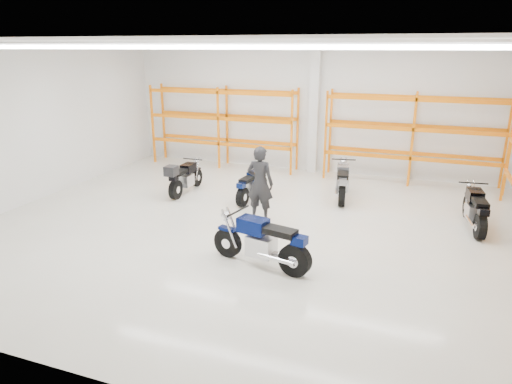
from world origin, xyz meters
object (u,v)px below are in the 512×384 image
(motorcycle_main, at_px, (264,244))
(motorcycle_back_c, at_px, (342,182))
(standing_man, at_px, (260,184))
(structural_column, at_px, (314,110))
(motorcycle_back_b, at_px, (251,186))
(motorcycle_back_d, at_px, (475,210))
(motorcycle_back_a, at_px, (184,178))

(motorcycle_main, bearing_deg, motorcycle_back_c, 81.75)
(standing_man, bearing_deg, structural_column, -89.02)
(motorcycle_main, xyz_separation_m, motorcycle_back_b, (-1.78, 3.95, -0.09))
(motorcycle_back_d, bearing_deg, motorcycle_back_c, 160.42)
(motorcycle_back_a, relative_size, motorcycle_back_d, 0.97)
(motorcycle_back_a, relative_size, motorcycle_back_c, 0.94)
(motorcycle_back_d, bearing_deg, motorcycle_main, -138.44)
(motorcycle_back_c, relative_size, standing_man, 1.11)
(motorcycle_back_b, distance_m, structural_column, 4.37)
(motorcycle_back_a, distance_m, motorcycle_back_b, 2.19)
(motorcycle_main, distance_m, motorcycle_back_a, 5.50)
(motorcycle_back_a, height_order, motorcycle_back_b, motorcycle_back_a)
(structural_column, bearing_deg, motorcycle_back_a, -127.89)
(motorcycle_back_a, height_order, standing_man, standing_man)
(motorcycle_main, distance_m, motorcycle_back_c, 5.09)
(motorcycle_back_b, height_order, motorcycle_back_c, motorcycle_back_c)
(motorcycle_main, height_order, standing_man, standing_man)
(motorcycle_back_a, xyz_separation_m, motorcycle_back_c, (4.70, 1.22, -0.00))
(motorcycle_main, height_order, structural_column, structural_column)
(structural_column, bearing_deg, motorcycle_back_d, -38.30)
(motorcycle_main, distance_m, structural_column, 8.05)
(motorcycle_back_c, bearing_deg, motorcycle_main, -98.25)
(standing_man, xyz_separation_m, structural_column, (0.16, 5.26, 1.26))
(motorcycle_back_b, xyz_separation_m, motorcycle_back_c, (2.51, 1.09, 0.07))
(motorcycle_main, relative_size, structural_column, 0.51)
(motorcycle_main, height_order, motorcycle_back_d, motorcycle_main)
(motorcycle_back_a, xyz_separation_m, motorcycle_back_d, (8.23, -0.03, -0.02))
(motorcycle_back_b, xyz_separation_m, standing_man, (0.77, -1.39, 0.55))
(structural_column, bearing_deg, motorcycle_main, -83.81)
(motorcycle_back_c, height_order, standing_man, standing_man)
(motorcycle_back_a, bearing_deg, motorcycle_back_b, 3.58)
(motorcycle_main, relative_size, motorcycle_back_d, 1.07)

